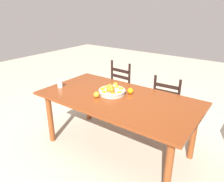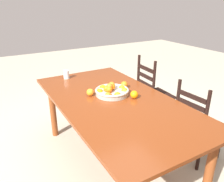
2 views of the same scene
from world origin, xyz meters
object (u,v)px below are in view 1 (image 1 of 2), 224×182
at_px(orange_loose_2, 116,85).
at_px(drinking_glass, 60,84).
at_px(chair_by_cabinet, 125,90).
at_px(fruit_bowl, 112,91).
at_px(orange_loose_0, 96,95).
at_px(orange_loose_1, 130,91).
at_px(chair_near_window, 168,105).
at_px(dining_table, 118,104).

distance_m(orange_loose_2, drinking_glass, 0.77).
height_order(chair_by_cabinet, drinking_glass, chair_by_cabinet).
distance_m(fruit_bowl, orange_loose_0, 0.22).
bearing_deg(orange_loose_1, drinking_glass, -157.38).
distance_m(chair_near_window, drinking_glass, 1.62).
distance_m(chair_near_window, orange_loose_1, 0.79).
distance_m(orange_loose_0, orange_loose_1, 0.45).
xyz_separation_m(orange_loose_1, orange_loose_2, (-0.28, 0.06, -0.00)).
relative_size(orange_loose_0, drinking_glass, 0.72).
bearing_deg(drinking_glass, fruit_bowl, 17.70).
bearing_deg(orange_loose_0, chair_near_window, 60.90).
relative_size(fruit_bowl, orange_loose_0, 4.73).
bearing_deg(chair_by_cabinet, fruit_bowl, 115.94).
bearing_deg(dining_table, orange_loose_1, 70.24).
relative_size(chair_near_window, fruit_bowl, 2.59).
height_order(orange_loose_0, orange_loose_1, orange_loose_1).
xyz_separation_m(dining_table, fruit_bowl, (-0.12, 0.04, 0.14)).
xyz_separation_m(fruit_bowl, orange_loose_0, (-0.09, -0.20, -0.00)).
height_order(orange_loose_1, drinking_glass, drinking_glass).
relative_size(dining_table, drinking_glass, 19.30).
height_order(chair_near_window, orange_loose_2, chair_near_window).
height_order(dining_table, orange_loose_0, orange_loose_0).
distance_m(chair_near_window, orange_loose_0, 1.20).
xyz_separation_m(orange_loose_0, orange_loose_1, (0.27, 0.35, 0.00)).
xyz_separation_m(chair_near_window, drinking_glass, (-1.19, -1.02, 0.38)).
bearing_deg(drinking_glass, orange_loose_2, 35.08).
relative_size(orange_loose_1, orange_loose_2, 1.00).
relative_size(fruit_bowl, orange_loose_1, 4.49).
bearing_deg(chair_near_window, chair_by_cabinet, -7.17).
distance_m(dining_table, orange_loose_1, 0.24).
height_order(dining_table, chair_near_window, chair_near_window).
relative_size(orange_loose_0, orange_loose_1, 0.95).
bearing_deg(chair_by_cabinet, orange_loose_1, 130.92).
height_order(chair_near_window, fruit_bowl, chair_near_window).
height_order(chair_near_window, orange_loose_0, chair_near_window).
bearing_deg(orange_loose_0, fruit_bowl, 66.55).
distance_m(dining_table, fruit_bowl, 0.18).
bearing_deg(chair_by_cabinet, orange_loose_0, 107.57).
xyz_separation_m(chair_near_window, fruit_bowl, (-0.47, -0.79, 0.37)).
bearing_deg(fruit_bowl, chair_by_cabinet, 112.26).
height_order(chair_by_cabinet, fruit_bowl, chair_by_cabinet).
bearing_deg(orange_loose_1, dining_table, -109.76).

